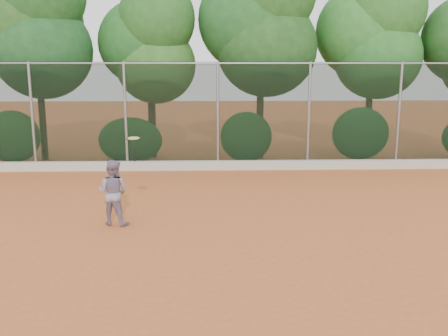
{
  "coord_description": "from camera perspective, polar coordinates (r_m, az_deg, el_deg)",
  "views": [
    {
      "loc": [
        -0.35,
        -9.31,
        3.37
      ],
      "look_at": [
        0.0,
        1.0,
        1.25
      ],
      "focal_mm": 40.0,
      "sensor_mm": 36.0,
      "label": 1
    }
  ],
  "objects": [
    {
      "name": "tennis_racket",
      "position": [
        10.51,
        -10.31,
        3.14
      ],
      "size": [
        0.31,
        0.31,
        0.54
      ],
      "color": "black",
      "rests_on": "ground"
    },
    {
      "name": "tennis_player",
      "position": [
        10.94,
        -12.56,
        -2.76
      ],
      "size": [
        0.8,
        0.7,
        1.42
      ],
      "primitive_type": "imported",
      "rotation": [
        0.0,
        0.0,
        2.88
      ],
      "color": "gray",
      "rests_on": "ground"
    },
    {
      "name": "chainlink_fence",
      "position": [
        16.39,
        -0.72,
        6.31
      ],
      "size": [
        24.09,
        0.09,
        3.5
      ],
      "color": "black",
      "rests_on": "ground"
    },
    {
      "name": "ground",
      "position": [
        9.91,
        0.2,
        -8.27
      ],
      "size": [
        80.0,
        80.0,
        0.0
      ],
      "primitive_type": "plane",
      "color": "#BC5D2C",
      "rests_on": "ground"
    },
    {
      "name": "concrete_curb",
      "position": [
        16.45,
        -0.69,
        0.31
      ],
      "size": [
        24.0,
        0.2,
        0.3
      ],
      "primitive_type": "cube",
      "color": "#B8B5AB",
      "rests_on": "ground"
    },
    {
      "name": "foliage_backdrop",
      "position": [
        18.32,
        -2.65,
        14.82
      ],
      "size": [
        23.7,
        3.63,
        7.55
      ],
      "color": "#44281A",
      "rests_on": "ground"
    }
  ]
}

